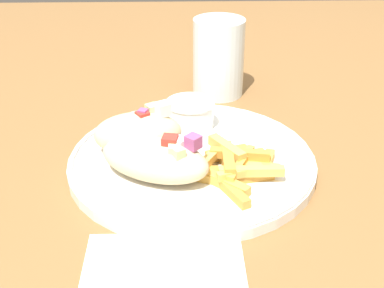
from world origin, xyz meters
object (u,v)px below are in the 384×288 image
plate (192,161)px  water_glass (218,61)px  pita_sandwich_near (156,159)px  sauce_ramekin (190,113)px  pita_sandwich_far (138,133)px  fries_pile (234,166)px

plate → water_glass: size_ratio=2.51×
pita_sandwich_near → sauce_ramekin: (0.04, 0.13, -0.00)m
sauce_ramekin → water_glass: size_ratio=0.56×
plate → sauce_ramekin: 0.09m
pita_sandwich_far → fries_pile: size_ratio=0.89×
plate → pita_sandwich_near: 0.07m
plate → fries_pile: 0.06m
plate → water_glass: 0.24m
water_glass → plate: bearing=-101.8°
pita_sandwich_far → fries_pile: (0.12, -0.06, -0.02)m
water_glass → sauce_ramekin: bearing=-108.6°
pita_sandwich_far → fries_pile: bearing=-31.6°
plate → fries_pile: (0.05, -0.04, 0.02)m
plate → pita_sandwich_far: pita_sandwich_far is taller
pita_sandwich_near → water_glass: bearing=96.1°
sauce_ramekin → pita_sandwich_near: bearing=-108.7°
plate → fries_pile: bearing=-38.5°
plate → pita_sandwich_far: (-0.07, 0.02, 0.03)m
pita_sandwich_near → pita_sandwich_far: pita_sandwich_far is taller
pita_sandwich_far → sauce_ramekin: size_ratio=1.69×
plate → water_glass: water_glass is taller
sauce_ramekin → water_glass: water_glass is taller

